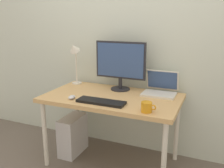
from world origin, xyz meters
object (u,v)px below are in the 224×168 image
object	(u,v)px
desk	(112,102)
mouse	(72,97)
laptop	(160,88)
monitor	(120,63)
keyboard	(101,102)
computer_tower	(73,135)
coffee_mug	(147,107)
desk_lamp	(74,54)

from	to	relation	value
desk	mouse	xyz separation A→B (m)	(-0.31, -0.23, 0.08)
desk	laptop	xyz separation A→B (m)	(0.41, 0.26, 0.12)
monitor	keyboard	distance (m)	0.54
desk	computer_tower	distance (m)	0.65
desk	laptop	world-z (taller)	laptop
keyboard	laptop	bearing A→B (deg)	49.13
mouse	keyboard	bearing A→B (deg)	0.85
laptop	keyboard	xyz separation A→B (m)	(-0.42, -0.49, -0.05)
laptop	coffee_mug	size ratio (longest dim) A/B	2.57
monitor	computer_tower	world-z (taller)	monitor
laptop	keyboard	world-z (taller)	laptop
monitor	desk_lamp	bearing A→B (deg)	179.90
desk	desk_lamp	world-z (taller)	desk_lamp
coffee_mug	desk	bearing A→B (deg)	146.51
keyboard	mouse	distance (m)	0.30
mouse	laptop	bearing A→B (deg)	34.22
monitor	mouse	distance (m)	0.62
laptop	mouse	world-z (taller)	laptop
keyboard	coffee_mug	distance (m)	0.44
keyboard	coffee_mug	bearing A→B (deg)	-6.84
keyboard	coffee_mug	xyz separation A→B (m)	(0.43, -0.05, 0.03)
desk	desk_lamp	size ratio (longest dim) A/B	2.74
mouse	coffee_mug	distance (m)	0.73
desk_lamp	mouse	world-z (taller)	desk_lamp
monitor	desk_lamp	xyz separation A→B (m)	(-0.54, 0.00, 0.06)
monitor	keyboard	bearing A→B (deg)	-90.11
keyboard	monitor	bearing A→B (deg)	89.89
desk	laptop	bearing A→B (deg)	31.94
keyboard	mouse	bearing A→B (deg)	-179.15
monitor	coffee_mug	bearing A→B (deg)	-50.13
computer_tower	desk	bearing A→B (deg)	-1.07
desk	keyboard	distance (m)	0.24
laptop	computer_tower	world-z (taller)	laptop
coffee_mug	computer_tower	xyz separation A→B (m)	(-0.90, 0.29, -0.55)
desk	desk_lamp	bearing A→B (deg)	156.70
desk	coffee_mug	distance (m)	0.52
desk	coffee_mug	size ratio (longest dim) A/B	10.47
laptop	desk	bearing A→B (deg)	-148.06
desk	computer_tower	size ratio (longest dim) A/B	3.10
monitor	desk_lamp	size ratio (longest dim) A/B	1.12
desk	desk_lamp	xyz separation A→B (m)	(-0.55, 0.24, 0.40)
desk	keyboard	bearing A→B (deg)	-92.15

